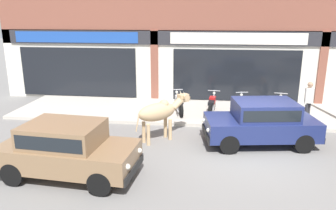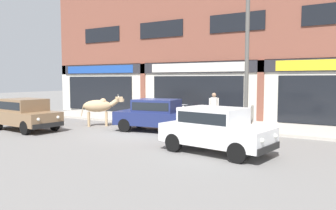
% 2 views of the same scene
% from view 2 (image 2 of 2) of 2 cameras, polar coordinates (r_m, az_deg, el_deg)
% --- Properties ---
extents(ground_plane, '(90.00, 90.00, 0.00)m').
position_cam_2_polar(ground_plane, '(14.61, -5.52, -4.81)').
color(ground_plane, slate).
extents(sidewalk, '(19.00, 3.70, 0.12)m').
position_cam_2_polar(sidewalk, '(17.98, 2.23, -2.84)').
color(sidewalk, '#B7AFA3').
rests_on(sidewalk, ground).
extents(shop_building, '(23.00, 1.40, 9.09)m').
position_cam_2_polar(shop_building, '(19.80, 5.29, 10.19)').
color(shop_building, brown).
rests_on(shop_building, ground).
extents(cow, '(1.73, 1.62, 1.61)m').
position_cam_2_polar(cow, '(16.82, -11.85, -0.21)').
color(cow, tan).
rests_on(cow, ground).
extents(car_0, '(3.76, 2.10, 1.46)m').
position_cam_2_polar(car_0, '(10.61, 8.16, -3.93)').
color(car_0, black).
rests_on(car_0, ground).
extents(car_1, '(3.77, 2.12, 1.46)m').
position_cam_2_polar(car_1, '(14.84, -2.20, -1.48)').
color(car_1, black).
rests_on(car_1, ground).
extents(car_2, '(3.71, 1.88, 1.46)m').
position_cam_2_polar(car_2, '(16.51, -23.61, -1.24)').
color(car_2, black).
rests_on(car_2, ground).
extents(motorcycle_0, '(0.67, 1.78, 0.88)m').
position_cam_2_polar(motorcycle_0, '(18.85, -4.96, -1.15)').
color(motorcycle_0, black).
rests_on(motorcycle_0, sidewalk).
extents(motorcycle_1, '(0.56, 1.81, 0.88)m').
position_cam_2_polar(motorcycle_1, '(18.06, -1.49, -1.38)').
color(motorcycle_1, black).
rests_on(motorcycle_1, sidewalk).
extents(motorcycle_2, '(0.64, 1.79, 0.88)m').
position_cam_2_polar(motorcycle_2, '(17.24, 2.06, -1.67)').
color(motorcycle_2, black).
rests_on(motorcycle_2, sidewalk).
extents(motorcycle_3, '(0.62, 1.80, 0.88)m').
position_cam_2_polar(motorcycle_3, '(16.64, 6.10, -1.91)').
color(motorcycle_3, black).
rests_on(motorcycle_3, sidewalk).
extents(pedestrian, '(0.37, 0.38, 1.60)m').
position_cam_2_polar(pedestrian, '(15.67, 7.99, -0.13)').
color(pedestrian, '#2D2D33').
rests_on(pedestrian, sidewalk).
extents(utility_pole, '(0.18, 0.18, 5.70)m').
position_cam_2_polar(utility_pole, '(14.76, 13.56, 6.74)').
color(utility_pole, '#595651').
rests_on(utility_pole, sidewalk).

